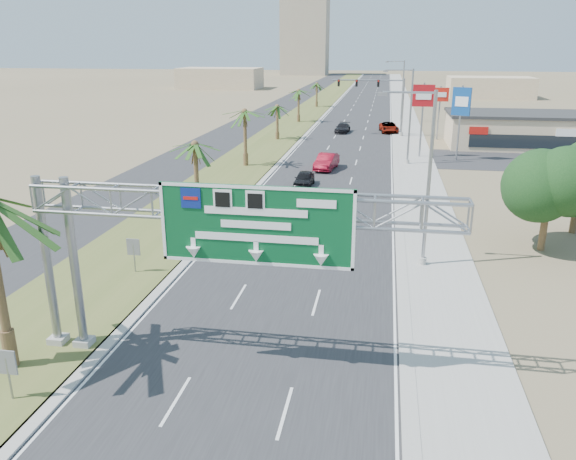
% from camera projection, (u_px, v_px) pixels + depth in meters
% --- Properties ---
extents(road, '(12.00, 300.00, 0.02)m').
position_uv_depth(road, '(362.00, 108.00, 116.39)').
color(road, '#28282B').
rests_on(road, ground).
extents(sidewalk_right, '(4.00, 300.00, 0.10)m').
position_uv_depth(sidewalk_right, '(404.00, 108.00, 115.01)').
color(sidewalk_right, '#9E9B93').
rests_on(sidewalk_right, ground).
extents(median_grass, '(7.00, 300.00, 0.12)m').
position_uv_depth(median_grass, '(314.00, 107.00, 117.98)').
color(median_grass, '#535E29').
rests_on(median_grass, ground).
extents(opposing_road, '(8.00, 300.00, 0.02)m').
position_uv_depth(opposing_road, '(281.00, 107.00, 119.12)').
color(opposing_road, '#28282B').
rests_on(opposing_road, ground).
extents(sign_gantry, '(16.75, 1.24, 7.50)m').
position_uv_depth(sign_gantry, '(218.00, 219.00, 20.96)').
color(sign_gantry, gray).
rests_on(sign_gantry, ground).
extents(palm_row_b, '(3.99, 3.99, 5.95)m').
position_uv_depth(palm_row_b, '(195.00, 145.00, 43.35)').
color(palm_row_b, brown).
rests_on(palm_row_b, ground).
extents(palm_row_c, '(3.99, 3.99, 6.75)m').
position_uv_depth(palm_row_c, '(245.00, 112.00, 58.10)').
color(palm_row_c, brown).
rests_on(palm_row_c, ground).
extents(palm_row_d, '(3.99, 3.99, 5.45)m').
position_uv_depth(palm_row_d, '(277.00, 107.00, 75.34)').
color(palm_row_d, brown).
rests_on(palm_row_d, ground).
extents(palm_row_e, '(3.99, 3.99, 6.15)m').
position_uv_depth(palm_row_e, '(299.00, 91.00, 92.92)').
color(palm_row_e, brown).
rests_on(palm_row_e, ground).
extents(palm_row_f, '(3.99, 3.99, 5.75)m').
position_uv_depth(palm_row_f, '(317.00, 84.00, 116.45)').
color(palm_row_f, brown).
rests_on(palm_row_f, ground).
extents(streetlight_near, '(3.27, 0.44, 10.00)m').
position_uv_depth(streetlight_near, '(425.00, 187.00, 31.35)').
color(streetlight_near, gray).
rests_on(streetlight_near, ground).
extents(streetlight_mid, '(3.27, 0.44, 10.00)m').
position_uv_depth(streetlight_mid, '(408.00, 121.00, 59.44)').
color(streetlight_mid, gray).
rests_on(streetlight_mid, ground).
extents(streetlight_far, '(3.27, 0.44, 10.00)m').
position_uv_depth(streetlight_far, '(401.00, 94.00, 93.15)').
color(streetlight_far, gray).
rests_on(streetlight_far, ground).
extents(signal_mast, '(10.28, 0.71, 8.00)m').
position_uv_depth(signal_mast, '(388.00, 101.00, 78.44)').
color(signal_mast, gray).
rests_on(signal_mast, ground).
extents(store_building, '(18.00, 10.00, 4.00)m').
position_uv_depth(store_building, '(521.00, 131.00, 71.02)').
color(store_building, tan).
rests_on(store_building, ground).
extents(oak_near, '(4.50, 4.50, 6.80)m').
position_uv_depth(oak_near, '(551.00, 179.00, 33.91)').
color(oak_near, brown).
rests_on(oak_near, ground).
extents(median_signback_a, '(0.75, 0.08, 2.08)m').
position_uv_depth(median_signback_a, '(7.00, 366.00, 19.81)').
color(median_signback_a, gray).
rests_on(median_signback_a, ground).
extents(median_signback_b, '(0.75, 0.08, 2.08)m').
position_uv_depth(median_signback_b, '(134.00, 249.00, 31.16)').
color(median_signback_b, gray).
rests_on(median_signback_b, ground).
extents(tower_distant, '(20.00, 16.00, 35.00)m').
position_uv_depth(tower_distant, '(305.00, 34.00, 247.18)').
color(tower_distant, tan).
rests_on(tower_distant, ground).
extents(building_distant_left, '(24.00, 14.00, 6.00)m').
position_uv_depth(building_distant_left, '(220.00, 78.00, 169.52)').
color(building_distant_left, tan).
rests_on(building_distant_left, ground).
extents(building_distant_right, '(20.00, 12.00, 5.00)m').
position_uv_depth(building_distant_right, '(490.00, 87.00, 138.87)').
color(building_distant_right, tan).
rests_on(building_distant_right, ground).
extents(car_left_lane, '(1.64, 3.98, 1.35)m').
position_uv_depth(car_left_lane, '(304.00, 179.00, 51.15)').
color(car_left_lane, black).
rests_on(car_left_lane, ground).
extents(car_mid_lane, '(2.36, 5.12, 1.63)m').
position_uv_depth(car_mid_lane, '(326.00, 162.00, 58.08)').
color(car_mid_lane, maroon).
rests_on(car_mid_lane, ground).
extents(car_right_lane, '(3.12, 5.61, 1.48)m').
position_uv_depth(car_right_lane, '(389.00, 127.00, 83.10)').
color(car_right_lane, gray).
rests_on(car_right_lane, ground).
extents(car_far, '(2.25, 4.75, 1.34)m').
position_uv_depth(car_far, '(343.00, 128.00, 82.95)').
color(car_far, black).
rests_on(car_far, ground).
extents(pole_sign_red_near, '(2.41, 0.39, 8.35)m').
position_uv_depth(pole_sign_red_near, '(423.00, 100.00, 62.76)').
color(pole_sign_red_near, gray).
rests_on(pole_sign_red_near, ground).
extents(pole_sign_blue, '(1.95, 1.08, 8.18)m').
position_uv_depth(pole_sign_blue, '(461.00, 105.00, 61.13)').
color(pole_sign_blue, gray).
rests_on(pole_sign_blue, ground).
extents(pole_sign_red_far, '(2.20, 0.37, 7.13)m').
position_uv_depth(pole_sign_red_far, '(440.00, 98.00, 75.36)').
color(pole_sign_red_far, gray).
rests_on(pole_sign_red_far, ground).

